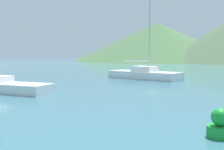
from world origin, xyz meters
TOP-DOWN VIEW (x-y plane):
  - sailboat_middle at (-0.86, 25.52)m, footprint 6.79×4.14m
  - buoy_marker at (5.26, 9.61)m, footprint 0.67×0.67m
  - hill_west at (-12.18, 84.07)m, footprint 48.42×48.42m

SIDE VIEW (x-z plane):
  - buoy_marker at x=5.26m, z-range -0.07..0.71m
  - sailboat_middle at x=-0.86m, z-range -4.93..5.87m
  - hill_west at x=-12.18m, z-range 0.00..11.15m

